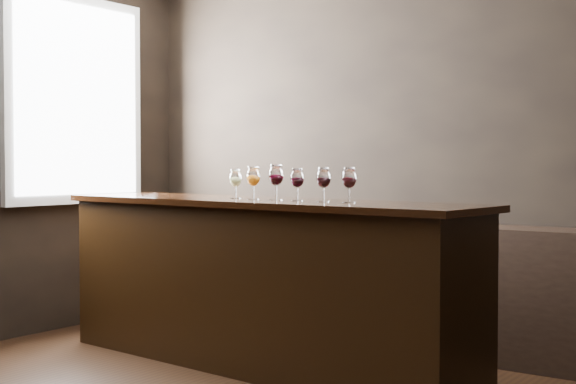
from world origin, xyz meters
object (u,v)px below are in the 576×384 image
Objects in this scene: glass_red_b at (297,179)px; glass_red_c at (324,179)px; glass_white at (236,179)px; glass_red_d at (349,179)px; glass_amber at (253,177)px; bar_counter at (260,287)px; back_bar_shelf at (432,288)px; glass_red_a at (276,176)px.

glass_red_c is at bearing -0.17° from glass_red_b.
glass_red_b reaches higher than glass_white.
glass_red_d reaches higher than glass_red_b.
glass_amber reaches higher than glass_red_b.
glass_red_b is (0.29, -0.01, 0.67)m from bar_counter.
glass_red_c is (0.69, -0.05, 0.01)m from glass_white.
glass_red_d is (0.17, -0.00, 0.00)m from glass_red_c.
glass_red_c is 0.99× the size of glass_red_d.
glass_white is 0.51m from glass_red_b.
glass_red_c is at bearing -101.33° from back_bar_shelf.
glass_red_a reaches higher than glass_white.
glass_red_c is at bearing -3.78° from glass_white.
glass_red_b is at bearing 179.23° from glass_red_d.
glass_white is 0.92× the size of glass_red_d.
glass_amber is 0.52m from glass_red_c.
glass_red_d reaches higher than back_bar_shelf.
glass_red_b is at bearing -1.92° from glass_amber.
glass_amber is (-0.73, -1.00, 0.75)m from back_bar_shelf.
bar_counter is 14.14× the size of glass_amber.
glass_amber is at bearing 178.67° from glass_red_d.
back_bar_shelf is at bearing 47.22° from glass_white.
glass_red_c is at bearing -3.18° from glass_red_a.
back_bar_shelf is 1.26m from glass_red_d.
glass_white is 0.70m from glass_red_c.
glass_white is 0.17m from glass_amber.
glass_amber is 1.02× the size of glass_red_c.
glass_amber is at bearing -177.35° from glass_red_a.
glass_white reaches higher than bar_counter.
glass_red_b is at bearing -5.08° from glass_white.
bar_counter is 14.81× the size of glass_red_b.
back_bar_shelf is 1.32m from glass_red_b.
glass_red_b is (0.17, -0.02, -0.02)m from glass_red_a.
back_bar_shelf is at bearing 60.69° from glass_red_a.
back_bar_shelf is 11.07× the size of glass_red_a.
bar_counter is at bearing 178.26° from glass_red_c.
glass_red_b is 0.36m from glass_red_d.
bar_counter is at bearing 3.20° from glass_amber.
glass_amber is 0.17m from glass_red_a.
back_bar_shelf is 1.28m from glass_red_c.
bar_counter is at bearing -8.23° from glass_white.
glass_red_c is (0.48, -0.01, 0.67)m from bar_counter.
glass_amber reaches higher than glass_white.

